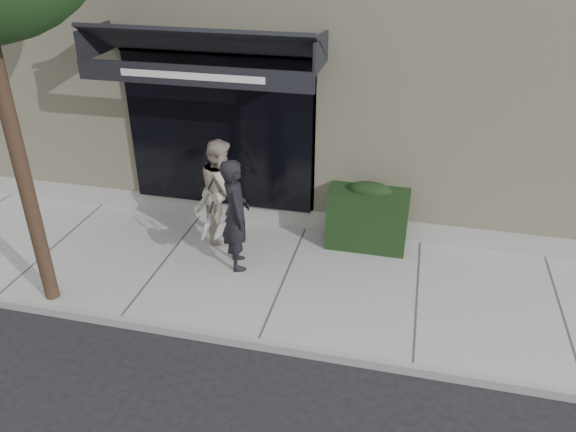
# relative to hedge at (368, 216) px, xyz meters

# --- Properties ---
(ground) EXTENTS (80.00, 80.00, 0.00)m
(ground) POSITION_rel_hedge_xyz_m (-1.10, -1.25, -0.66)
(ground) COLOR black
(ground) RESTS_ON ground
(sidewalk) EXTENTS (20.00, 3.00, 0.12)m
(sidewalk) POSITION_rel_hedge_xyz_m (-1.10, -1.25, -0.60)
(sidewalk) COLOR gray
(sidewalk) RESTS_ON ground
(curb) EXTENTS (20.00, 0.10, 0.14)m
(curb) POSITION_rel_hedge_xyz_m (-1.10, -2.80, -0.59)
(curb) COLOR gray
(curb) RESTS_ON ground
(building_facade) EXTENTS (14.30, 8.04, 5.64)m
(building_facade) POSITION_rel_hedge_xyz_m (-1.11, 3.71, 2.08)
(building_facade) COLOR beige
(building_facade) RESTS_ON ground
(hedge) EXTENTS (1.30, 0.70, 1.14)m
(hedge) POSITION_rel_hedge_xyz_m (0.00, 0.00, 0.00)
(hedge) COLOR black
(hedge) RESTS_ON sidewalk
(pedestrian_front) EXTENTS (0.82, 0.83, 1.81)m
(pedestrian_front) POSITION_rel_hedge_xyz_m (-1.91, -1.12, 0.36)
(pedestrian_front) COLOR black
(pedestrian_front) RESTS_ON sidewalk
(pedestrian_back) EXTENTS (0.85, 0.99, 1.76)m
(pedestrian_back) POSITION_rel_hedge_xyz_m (-2.42, -0.30, 0.34)
(pedestrian_back) COLOR #B4A390
(pedestrian_back) RESTS_ON sidewalk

